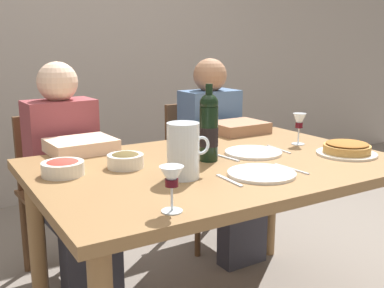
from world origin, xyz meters
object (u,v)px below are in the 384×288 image
(dining_table, at_px, (217,183))
(chair_right, at_px, (199,163))
(water_pitcher, at_px, (183,154))
(chair_left, at_px, (57,185))
(diner_right, at_px, (220,152))
(wine_bottle, at_px, (209,128))
(baked_tart, at_px, (347,149))
(salad_bowl, at_px, (63,167))
(wine_glass_right_diner, at_px, (299,123))
(dinner_plate_left_setting, at_px, (253,152))
(dinner_plate_right_setting, at_px, (262,173))
(diner_left, at_px, (71,174))
(wine_glass_left_diner, at_px, (172,179))
(olive_bowl, at_px, (125,160))

(dining_table, relative_size, chair_right, 1.72)
(water_pitcher, bearing_deg, chair_left, 102.53)
(diner_right, bearing_deg, wine_bottle, 50.30)
(baked_tart, height_order, salad_bowl, salad_bowl)
(wine_glass_right_diner, relative_size, dinner_plate_left_setting, 0.60)
(water_pitcher, relative_size, dinner_plate_right_setting, 0.80)
(chair_left, height_order, chair_right, same)
(chair_left, distance_m, diner_left, 0.26)
(wine_glass_left_diner, bearing_deg, dinner_plate_right_setting, 18.86)
(salad_bowl, bearing_deg, dinner_plate_left_setting, -6.97)
(dining_table, distance_m, salad_bowl, 0.64)
(dinner_plate_right_setting, bearing_deg, diner_left, 118.70)
(diner_right, bearing_deg, dinner_plate_left_setting, 67.49)
(wine_glass_right_diner, distance_m, diner_left, 1.15)
(water_pitcher, xyz_separation_m, diner_left, (-0.21, 0.76, -0.24))
(dinner_plate_right_setting, height_order, diner_left, diner_left)
(wine_bottle, distance_m, diner_left, 0.78)
(chair_right, bearing_deg, wine_glass_right_diner, 94.71)
(wine_bottle, bearing_deg, dinner_plate_right_setting, -79.00)
(dining_table, distance_m, chair_left, 1.00)
(chair_left, bearing_deg, diner_right, 162.00)
(wine_glass_right_diner, bearing_deg, chair_left, 141.21)
(dinner_plate_right_setting, bearing_deg, chair_left, 113.84)
(dinner_plate_right_setting, relative_size, chair_right, 0.30)
(wine_glass_right_diner, height_order, dinner_plate_right_setting, wine_glass_right_diner)
(wine_bottle, relative_size, baked_tart, 1.23)
(olive_bowl, distance_m, chair_right, 1.14)
(salad_bowl, distance_m, dinner_plate_right_setting, 0.75)
(water_pitcher, relative_size, diner_left, 0.18)
(chair_right, relative_size, diner_right, 0.75)
(water_pitcher, relative_size, baked_tart, 0.78)
(wine_glass_left_diner, height_order, chair_left, wine_glass_left_diner)
(olive_bowl, distance_m, chair_left, 0.81)
(chair_right, bearing_deg, dining_table, 61.41)
(salad_bowl, xyz_separation_m, chair_left, (0.15, 0.73, -0.30))
(wine_bottle, bearing_deg, wine_glass_right_diner, 3.85)
(wine_bottle, xyz_separation_m, wine_glass_left_diner, (-0.42, -0.45, -0.04))
(dining_table, height_order, dinner_plate_right_setting, dinner_plate_right_setting)
(chair_right, bearing_deg, water_pitcher, 54.21)
(dinner_plate_left_setting, height_order, dinner_plate_right_setting, same)
(dinner_plate_left_setting, bearing_deg, wine_glass_right_diner, 7.15)
(wine_bottle, relative_size, salad_bowl, 2.04)
(baked_tart, distance_m, olive_bowl, 0.98)
(diner_right, bearing_deg, dinner_plate_right_setting, 63.37)
(baked_tart, height_order, olive_bowl, olive_bowl)
(wine_glass_left_diner, relative_size, chair_left, 0.16)
(olive_bowl, relative_size, wine_glass_right_diner, 0.94)
(chair_right, bearing_deg, salad_bowl, 33.38)
(wine_glass_right_diner, height_order, dinner_plate_left_setting, wine_glass_right_diner)
(dinner_plate_left_setting, bearing_deg, diner_right, 68.78)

